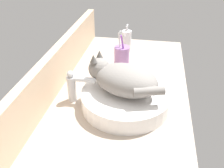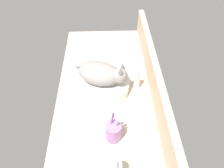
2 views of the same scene
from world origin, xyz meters
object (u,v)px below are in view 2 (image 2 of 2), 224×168
Objects in this scene: cat at (103,73)px; sink_basin at (101,84)px; toothbrush_cup at (114,131)px; faucet at (136,78)px.

sink_basin is at bearing -105.47° from cat.
sink_basin is at bearing -169.24° from toothbrush_cup.
cat is 1.61× the size of toothbrush_cup.
cat reaches higher than toothbrush_cup.
cat is 35.37cm from toothbrush_cup.
cat is (0.36, 1.32, 9.02)cm from sink_basin.
toothbrush_cup is at bearing -22.47° from faucet.
faucet is at bearing 89.63° from sink_basin.
cat reaches higher than faucet.
toothbrush_cup is (34.51, -14.28, -1.94)cm from faucet.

